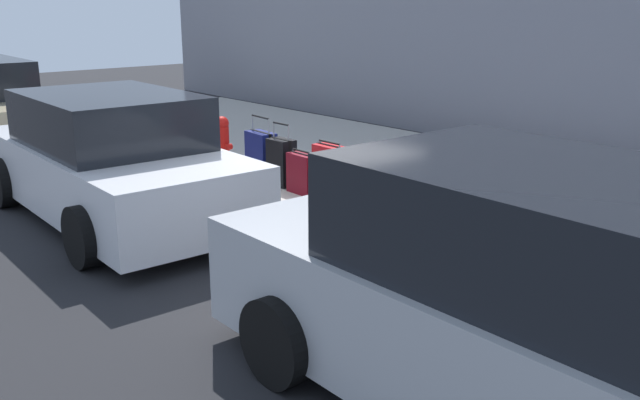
% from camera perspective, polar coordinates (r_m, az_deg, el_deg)
% --- Properties ---
extents(ground_plane, '(40.00, 40.00, 0.00)m').
position_cam_1_polar(ground_plane, '(8.60, -2.78, -1.42)').
color(ground_plane, black).
extents(sidewalk_curb, '(18.00, 5.00, 0.14)m').
position_cam_1_polar(sidewalk_curb, '(10.26, 8.21, 1.71)').
color(sidewalk_curb, '#ADA89E').
rests_on(sidewalk_curb, ground_plane).
extents(suitcase_red_0, '(0.45, 0.25, 1.00)m').
position_cam_1_polar(suitcase_red_0, '(6.62, 22.91, -3.62)').
color(suitcase_red_0, red).
rests_on(suitcase_red_0, sidewalk_curb).
extents(suitcase_maroon_1, '(0.45, 0.19, 0.82)m').
position_cam_1_polar(suitcase_maroon_1, '(6.75, 18.56, -2.53)').
color(suitcase_maroon_1, maroon).
rests_on(suitcase_maroon_1, sidewalk_curb).
extents(suitcase_black_2, '(0.45, 0.25, 0.61)m').
position_cam_1_polar(suitcase_black_2, '(7.14, 15.34, -2.15)').
color(suitcase_black_2, black).
rests_on(suitcase_black_2, sidewalk_curb).
extents(suitcase_navy_3, '(0.49, 0.23, 0.94)m').
position_cam_1_polar(suitcase_navy_3, '(7.41, 11.82, -0.81)').
color(suitcase_navy_3, navy).
rests_on(suitcase_navy_3, sidewalk_curb).
extents(suitcase_olive_4, '(0.37, 0.26, 0.87)m').
position_cam_1_polar(suitcase_olive_4, '(7.62, 8.24, -0.15)').
color(suitcase_olive_4, '#59601E').
rests_on(suitcase_olive_4, sidewalk_curb).
extents(suitcase_teal_5, '(0.45, 0.21, 0.70)m').
position_cam_1_polar(suitcase_teal_5, '(7.96, 5.79, 0.54)').
color(suitcase_teal_5, '#0F606B').
rests_on(suitcase_teal_5, sidewalk_curb).
extents(suitcase_silver_6, '(0.44, 0.23, 0.61)m').
position_cam_1_polar(suitcase_silver_6, '(8.35, 3.29, 0.99)').
color(suitcase_silver_6, '#9EA0A8').
rests_on(suitcase_silver_6, sidewalk_curb).
extents(suitcase_red_7, '(0.44, 0.21, 0.77)m').
position_cam_1_polar(suitcase_red_7, '(8.67, 0.76, 2.16)').
color(suitcase_red_7, red).
rests_on(suitcase_red_7, sidewalk_curb).
extents(suitcase_maroon_8, '(0.45, 0.21, 0.58)m').
position_cam_1_polar(suitcase_maroon_8, '(9.08, -1.45, 2.16)').
color(suitcase_maroon_8, maroon).
rests_on(suitcase_maroon_8, sidewalk_curb).
extents(suitcase_black_9, '(0.39, 0.24, 0.86)m').
position_cam_1_polar(suitcase_black_9, '(9.48, -3.16, 3.10)').
color(suitcase_black_9, black).
rests_on(suitcase_black_9, sidewalk_curb).
extents(suitcase_navy_10, '(0.51, 0.28, 0.89)m').
position_cam_1_polar(suitcase_navy_10, '(9.92, -4.82, 3.69)').
color(suitcase_navy_10, navy).
rests_on(suitcase_navy_10, sidewalk_curb).
extents(fire_hydrant, '(0.39, 0.21, 0.78)m').
position_cam_1_polar(fire_hydrant, '(10.55, -7.96, 4.78)').
color(fire_hydrant, red).
rests_on(fire_hydrant, sidewalk_curb).
extents(bollard_post, '(0.12, 0.12, 0.86)m').
position_cam_1_polar(bollard_post, '(10.89, -10.09, 5.15)').
color(bollard_post, '#333338').
rests_on(bollard_post, sidewalk_curb).
extents(parked_car_silver_0, '(4.73, 2.09, 1.67)m').
position_cam_1_polar(parked_car_silver_0, '(4.40, 17.86, -8.85)').
color(parked_car_silver_0, '#B2B5BA').
rests_on(parked_car_silver_0, ground_plane).
extents(parked_car_white_1, '(4.48, 2.17, 1.53)m').
position_cam_1_polar(parked_car_white_1, '(8.74, -16.60, 3.09)').
color(parked_car_white_1, silver).
rests_on(parked_car_white_1, ground_plane).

